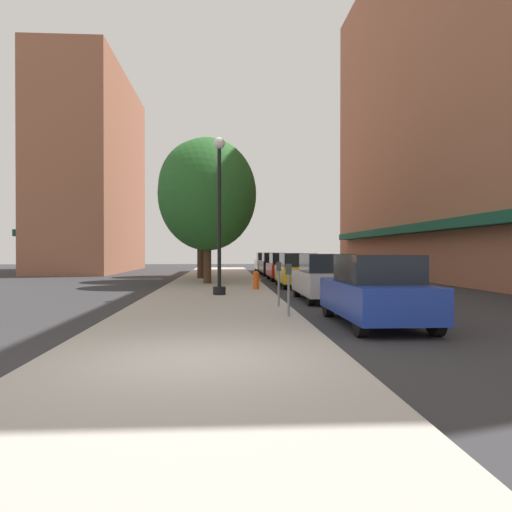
{
  "coord_description": "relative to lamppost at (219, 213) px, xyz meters",
  "views": [
    {
      "loc": [
        0.47,
        -7.57,
        1.73
      ],
      "look_at": [
        2.34,
        22.64,
        1.47
      ],
      "focal_mm": 35.12,
      "sensor_mm": 36.0,
      "label": 1
    }
  ],
  "objects": [
    {
      "name": "tree_near",
      "position": [
        -1.27,
        11.63,
        2.39
      ],
      "size": [
        5.05,
        5.05,
        8.39
      ],
      "color": "#422D1E",
      "rests_on": "sidewalk_slab"
    },
    {
      "name": "car_white",
      "position": [
        3.75,
        23.99,
        -2.39
      ],
      "size": [
        1.8,
        4.3,
        1.66
      ],
      "rotation": [
        0.0,
        0.0,
        0.01
      ],
      "color": "black",
      "rests_on": "ground"
    },
    {
      "name": "car_blue",
      "position": [
        3.75,
        -7.26,
        -2.39
      ],
      "size": [
        1.8,
        4.3,
        1.66
      ],
      "rotation": [
        0.0,
        0.0,
        0.01
      ],
      "color": "black",
      "rests_on": "ground"
    },
    {
      "name": "parking_meter_near",
      "position": [
        1.8,
        -4.12,
        -2.25
      ],
      "size": [
        0.14,
        0.09,
        1.31
      ],
      "color": "slate",
      "rests_on": "sidewalk_slab"
    },
    {
      "name": "lamppost",
      "position": [
        0.0,
        0.0,
        0.0
      ],
      "size": [
        0.48,
        0.48,
        5.9
      ],
      "color": "black",
      "rests_on": "sidewalk_slab"
    },
    {
      "name": "car_red",
      "position": [
        3.75,
        11.23,
        -2.39
      ],
      "size": [
        1.8,
        4.3,
        1.66
      ],
      "rotation": [
        0.0,
        0.0,
        0.02
      ],
      "color": "black",
      "rests_on": "ground"
    },
    {
      "name": "car_silver",
      "position": [
        3.75,
        -1.37,
        -2.39
      ],
      "size": [
        1.8,
        4.3,
        1.66
      ],
      "rotation": [
        0.0,
        0.0,
        -0.0
      ],
      "color": "black",
      "rests_on": "ground"
    },
    {
      "name": "tree_far",
      "position": [
        -0.69,
        6.86,
        1.46
      ],
      "size": [
        5.0,
        5.0,
        7.42
      ],
      "color": "#422D1E",
      "rests_on": "sidewalk_slab"
    },
    {
      "name": "car_black",
      "position": [
        3.75,
        17.48,
        -2.39
      ],
      "size": [
        1.8,
        4.3,
        1.66
      ],
      "rotation": [
        0.0,
        0.0,
        -0.04
      ],
      "color": "black",
      "rests_on": "ground"
    },
    {
      "name": "sidewalk_slab",
      "position": [
        -0.25,
        7.78,
        -3.14
      ],
      "size": [
        4.8,
        50.0,
        0.12
      ],
      "primitive_type": "cube",
      "color": "#A8A399",
      "rests_on": "ground"
    },
    {
      "name": "tree_mid",
      "position": [
        -1.39,
        16.7,
        2.0
      ],
      "size": [
        4.31,
        4.31,
        7.58
      ],
      "color": "#4C3823",
      "rests_on": "sidewalk_slab"
    },
    {
      "name": "building_right_brick",
      "position": [
        14.74,
        10.78,
        8.79
      ],
      "size": [
        6.8,
        40.0,
        24.03
      ],
      "color": "#9E6047",
      "rests_on": "ground"
    },
    {
      "name": "parking_meter_far",
      "position": [
        1.8,
        -6.43,
        -2.25
      ],
      "size": [
        0.14,
        0.09,
        1.31
      ],
      "color": "slate",
      "rests_on": "sidewalk_slab"
    },
    {
      "name": "building_far_background",
      "position": [
        -11.27,
        25.78,
        5.22
      ],
      "size": [
        6.8,
        18.0,
        16.88
      ],
      "color": "#9E6047",
      "rests_on": "ground"
    },
    {
      "name": "car_yellow",
      "position": [
        3.75,
        5.45,
        -2.39
      ],
      "size": [
        1.8,
        4.3,
        1.66
      ],
      "rotation": [
        0.0,
        0.0,
        -0.01
      ],
      "color": "black",
      "rests_on": "ground"
    },
    {
      "name": "fire_hydrant",
      "position": [
        1.55,
        2.67,
        -2.68
      ],
      "size": [
        0.33,
        0.26,
        0.79
      ],
      "color": "#E05614",
      "rests_on": "sidewalk_slab"
    },
    {
      "name": "ground_plane",
      "position": [
        3.75,
        6.78,
        -3.2
      ],
      "size": [
        90.0,
        90.0,
        0.0
      ],
      "primitive_type": "plane",
      "color": "#2D2D30"
    }
  ]
}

